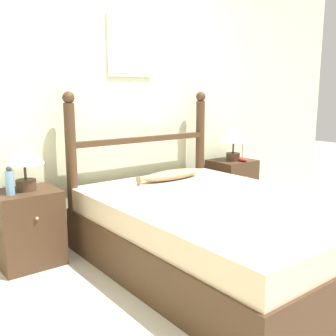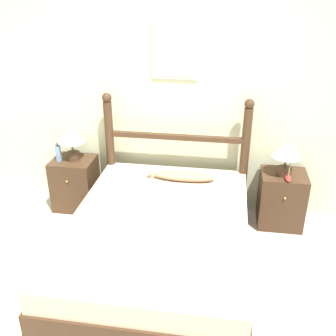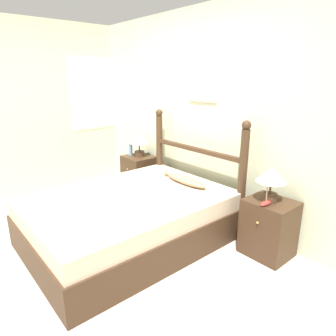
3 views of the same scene
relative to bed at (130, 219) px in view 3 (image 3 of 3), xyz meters
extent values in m
plane|color=#B7AD9E|center=(-0.09, -0.55, -0.26)|extent=(16.00, 16.00, 0.00)
cube|color=beige|center=(-0.09, 1.18, 1.01)|extent=(6.40, 0.06, 2.55)
cube|color=beige|center=(-0.04, 1.14, 1.46)|extent=(0.47, 0.02, 0.54)
cube|color=beige|center=(-0.04, 1.13, 1.46)|extent=(0.41, 0.01, 0.48)
cube|color=beige|center=(-2.22, -0.55, 1.01)|extent=(0.06, 6.40, 2.55)
cube|color=white|center=(-2.19, 0.88, 1.20)|extent=(0.01, 1.02, 1.16)
cube|color=white|center=(-2.18, 0.88, 1.20)|extent=(0.01, 0.94, 1.08)
cube|color=#3D2819|center=(0.00, 0.00, -0.09)|extent=(1.52, 2.09, 0.35)
cube|color=#CCB293|center=(0.00, 0.00, 0.18)|extent=(1.48, 2.05, 0.19)
cylinder|color=#3D2819|center=(-0.72, 1.00, 0.35)|extent=(0.09, 0.09, 1.23)
sphere|color=#3D2819|center=(-0.72, 1.00, 1.01)|extent=(0.10, 0.10, 0.10)
cylinder|color=#3D2819|center=(0.72, 1.00, 0.35)|extent=(0.09, 0.09, 1.23)
sphere|color=#3D2819|center=(0.72, 1.00, 1.01)|extent=(0.10, 0.10, 0.10)
cube|color=#3D2819|center=(0.00, 1.00, 0.62)|extent=(1.43, 0.06, 0.05)
cube|color=#3D2819|center=(-1.13, 0.92, 0.03)|extent=(0.45, 0.40, 0.58)
sphere|color=tan|center=(-1.13, 0.71, 0.16)|extent=(0.02, 0.02, 0.02)
cube|color=#3D2819|center=(1.13, 0.92, 0.03)|extent=(0.45, 0.40, 0.58)
sphere|color=tan|center=(1.13, 0.71, 0.16)|extent=(0.02, 0.02, 0.02)
cylinder|color=#422D1E|center=(-1.12, 0.93, 0.36)|extent=(0.15, 0.15, 0.08)
cylinder|color=#422D1E|center=(-1.12, 0.93, 0.46)|extent=(0.02, 0.02, 0.12)
cone|color=beige|center=(-1.12, 0.93, 0.60)|extent=(0.29, 0.29, 0.15)
cylinder|color=#422D1E|center=(1.11, 0.90, 0.36)|extent=(0.15, 0.15, 0.08)
cylinder|color=#422D1E|center=(1.11, 0.90, 0.46)|extent=(0.02, 0.02, 0.12)
cone|color=beige|center=(1.11, 0.90, 0.60)|extent=(0.29, 0.29, 0.15)
cylinder|color=#668CB2|center=(-1.25, 0.86, 0.41)|extent=(0.06, 0.06, 0.17)
sphere|color=#333338|center=(-1.25, 0.86, 0.51)|extent=(0.04, 0.04, 0.04)
ellipsoid|color=maroon|center=(1.14, 0.79, 0.34)|extent=(0.06, 0.16, 0.04)
cylinder|color=#997F56|center=(1.14, 0.79, 0.44)|extent=(0.01, 0.01, 0.15)
ellipsoid|color=#997A5B|center=(0.12, 0.72, 0.31)|extent=(0.62, 0.16, 0.09)
cone|color=#997A5B|center=(-0.21, 0.72, 0.31)|extent=(0.06, 0.08, 0.08)
camera|label=1|loc=(-2.04, -2.01, 1.04)|focal=42.00mm
camera|label=2|loc=(0.52, -2.77, 2.09)|focal=42.00mm
camera|label=3|loc=(2.52, -1.60, 1.49)|focal=32.00mm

